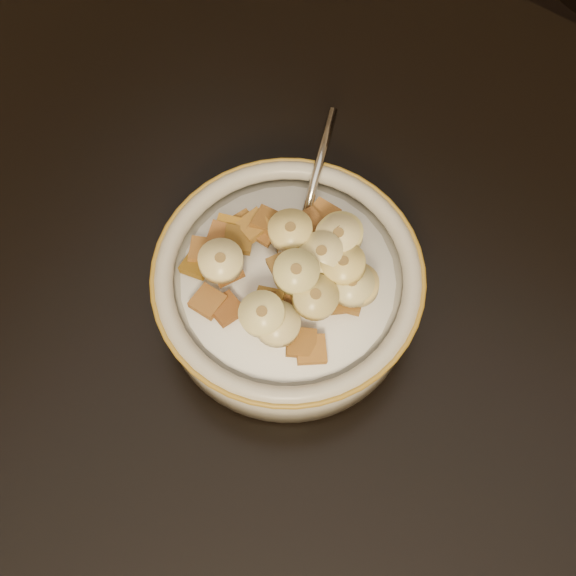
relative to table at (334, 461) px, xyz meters
The scene contains 42 objects.
floor 0.78m from the table, ahead, with size 4.00×4.50×0.10m, color #422816.
table is the anchor object (origin of this frame).
chair 0.64m from the table, 95.94° to the left, with size 0.43×0.43×0.97m, color black.
cereal_bowl 0.13m from the table, 138.99° to the left, with size 0.18×0.18×0.04m, color #ADA597.
milk 0.14m from the table, 138.99° to the left, with size 0.15×0.15×0.00m, color white.
spoon 0.16m from the table, 133.00° to the left, with size 0.03×0.04×0.01m, color #ADADAD.
cereal_square_0 0.18m from the table, 141.57° to the left, with size 0.02×0.02×0.01m, color #9B6229.
cereal_square_1 0.13m from the table, 150.18° to the left, with size 0.02×0.02×0.01m, color olive.
cereal_square_2 0.12m from the table, 121.83° to the left, with size 0.02×0.02×0.01m, color brown.
cereal_square_3 0.15m from the table, 140.30° to the left, with size 0.02×0.02×0.01m, color brown.
cereal_square_4 0.18m from the table, 151.90° to the left, with size 0.02×0.02×0.01m, color brown.
cereal_square_5 0.13m from the table, 135.43° to the left, with size 0.02×0.02×0.01m, color brown.
cereal_square_6 0.17m from the table, 160.85° to the left, with size 0.02×0.02×0.01m, color brown.
cereal_square_7 0.13m from the table, 118.01° to the left, with size 0.02×0.02×0.01m, color brown.
cereal_square_8 0.15m from the table, 166.05° to the left, with size 0.02×0.02×0.01m, color brown.
cereal_square_9 0.18m from the table, 157.62° to the left, with size 0.02×0.02×0.01m, color #9C612E.
cereal_square_10 0.18m from the table, 149.57° to the left, with size 0.02×0.02×0.01m, color #8F5F1B.
cereal_square_11 0.18m from the table, 143.52° to the left, with size 0.02×0.02×0.01m, color #99651F.
cereal_square_12 0.17m from the table, 148.82° to the left, with size 0.02×0.02×0.01m, color brown.
cereal_square_13 0.18m from the table, 125.62° to the left, with size 0.02×0.02×0.01m, color #905D1E.
cereal_square_14 0.10m from the table, 143.69° to the left, with size 0.02×0.02×0.01m, color brown.
cereal_square_15 0.18m from the table, 139.95° to the left, with size 0.02×0.02×0.01m, color brown.
cereal_square_16 0.17m from the table, 129.78° to the left, with size 0.02×0.02×0.01m, color #985928.
cereal_square_17 0.13m from the table, 147.39° to the left, with size 0.02×0.02×0.01m, color brown.
cereal_square_18 0.18m from the table, 145.98° to the left, with size 0.02×0.02×0.01m, color #966223.
cereal_square_19 0.14m from the table, 163.17° to the left, with size 0.02×0.02×0.01m, color brown.
cereal_square_20 0.12m from the table, 117.83° to the left, with size 0.02×0.02×0.01m, color brown.
cereal_square_21 0.14m from the table, 119.70° to the left, with size 0.02×0.02×0.01m, color brown.
cereal_square_22 0.16m from the table, 155.83° to the left, with size 0.02×0.02×0.01m, color brown.
cereal_square_23 0.09m from the table, 139.36° to the left, with size 0.02×0.02×0.01m, color #9D661A.
banana_slice_0 0.17m from the table, 135.57° to the left, with size 0.03×0.03×0.01m, color #D7B568.
banana_slice_1 0.13m from the table, 155.70° to the left, with size 0.03×0.03×0.01m, color #DFCA83.
banana_slice_2 0.15m from the table, 120.90° to the left, with size 0.03×0.03×0.01m, color tan.
banana_slice_3 0.13m from the table, 115.35° to the left, with size 0.03×0.03×0.01m, color #F1D173.
banana_slice_4 0.15m from the table, 137.83° to the left, with size 0.03×0.03×0.01m, color #E5D984.
banana_slice_5 0.17m from the table, 156.90° to the left, with size 0.03×0.03×0.01m, color #EBD98F.
banana_slice_6 0.12m from the table, 151.87° to the left, with size 0.03×0.03×0.01m, color #CDBF79.
banana_slice_7 0.13m from the table, 132.42° to the left, with size 0.03×0.03×0.01m, color #CEC071.
banana_slice_8 0.16m from the table, 122.31° to the left, with size 0.03×0.03×0.01m, color #FFEA95.
banana_slice_9 0.15m from the table, 127.82° to the left, with size 0.03×0.03×0.01m, color #F8E694.
banana_slice_10 0.13m from the table, 117.40° to the left, with size 0.03×0.03×0.01m, color beige.
banana_slice_11 0.17m from the table, 121.46° to the left, with size 0.03×0.03×0.01m, color #F7E48C.
Camera 1 is at (0.04, -0.12, 1.31)m, focal length 50.00 mm.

